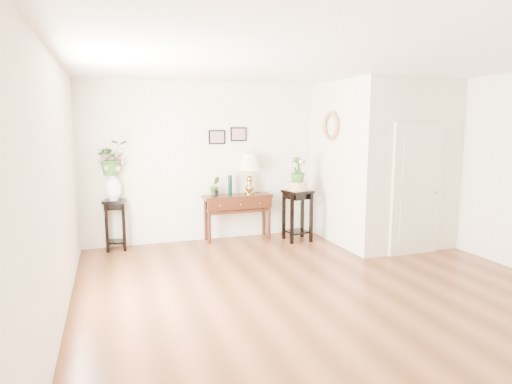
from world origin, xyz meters
name	(u,v)px	position (x,y,z in m)	size (l,w,h in m)	color
floor	(318,286)	(0.00, 0.00, 0.00)	(6.00, 5.50, 0.02)	brown
ceiling	(323,62)	(0.00, 0.00, 2.80)	(6.00, 5.50, 0.02)	white
wall_back	(251,161)	(0.00, 2.75, 1.40)	(6.00, 0.02, 2.80)	white
wall_left	(57,190)	(-3.00, 0.00, 1.40)	(0.02, 5.50, 2.80)	white
wall_right	(504,170)	(3.00, 0.00, 1.40)	(0.02, 5.50, 2.80)	white
partition	(380,162)	(2.10, 1.77, 1.40)	(1.80, 1.95, 2.80)	white
door	(416,190)	(2.10, 0.78, 1.05)	(0.90, 0.05, 2.10)	beige
art_print_left	(217,137)	(-0.65, 2.73, 1.85)	(0.30, 0.02, 0.25)	black
art_print_right	(239,134)	(-0.25, 2.73, 1.90)	(0.30, 0.02, 0.25)	black
wall_ornament	(331,126)	(1.16, 1.90, 2.05)	(0.51, 0.51, 0.07)	tan
console_table	(238,217)	(-0.33, 2.57, 0.41)	(1.23, 0.41, 0.82)	black
table_lamp	(250,175)	(-0.09, 2.57, 1.17)	(0.43, 0.43, 0.75)	#AD823E
green_vase	(230,186)	(-0.46, 2.57, 0.99)	(0.07, 0.07, 0.36)	black
potted_plant	(215,187)	(-0.74, 2.57, 0.99)	(0.18, 0.15, 0.33)	#2C621D
plant_stand_a	(115,225)	(-2.44, 2.57, 0.42)	(0.33, 0.33, 0.85)	black
porcelain_vase	(113,186)	(-2.44, 2.57, 1.07)	(0.27, 0.27, 0.46)	white
lily_arrangement	(112,158)	(-2.44, 2.57, 1.53)	(0.51, 0.44, 0.57)	#2C621D
plant_stand_b	(297,215)	(0.67, 2.14, 0.46)	(0.43, 0.43, 0.92)	black
ceramic_bowl	(298,186)	(0.67, 2.14, 1.00)	(0.34, 0.34, 0.15)	beige
narcissus	(298,170)	(0.67, 2.14, 1.27)	(0.26, 0.26, 0.47)	#2C621D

